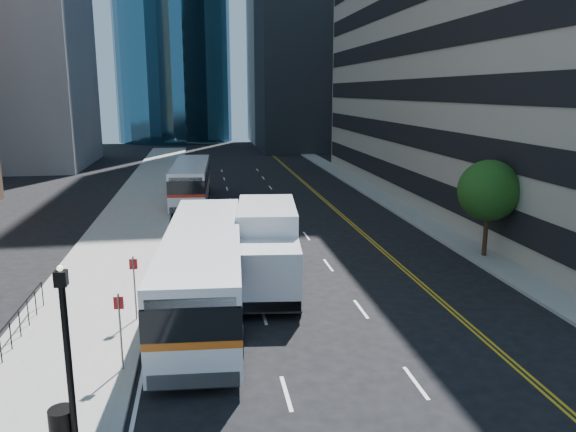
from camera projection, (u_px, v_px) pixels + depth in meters
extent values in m
plane|color=black|center=(363.00, 330.00, 20.89)|extent=(160.00, 160.00, 0.00)
cube|color=gray|center=(141.00, 205.00, 43.41)|extent=(5.00, 90.00, 0.15)
cube|color=gray|center=(383.00, 198.00, 46.33)|extent=(2.00, 90.00, 0.15)
cylinder|color=#332114|center=(485.00, 235.00, 29.68)|extent=(0.24, 0.24, 2.20)
sphere|color=#123F13|center=(489.00, 191.00, 29.16)|extent=(3.20, 3.20, 3.20)
cylinder|color=black|center=(69.00, 370.00, 13.26)|extent=(0.16, 0.16, 4.20)
cube|color=black|center=(61.00, 278.00, 12.77)|extent=(0.28, 0.28, 0.36)
cube|color=silver|center=(205.00, 290.00, 22.28)|extent=(3.62, 13.26, 1.20)
cube|color=#CC5713|center=(204.00, 273.00, 22.13)|extent=(3.64, 13.28, 0.24)
cube|color=black|center=(204.00, 258.00, 22.00)|extent=(3.64, 13.28, 0.98)
cube|color=silver|center=(203.00, 238.00, 21.82)|extent=(3.62, 13.26, 0.55)
cylinder|color=black|center=(159.00, 345.00, 18.44)|extent=(0.39, 1.11, 1.09)
cylinder|color=black|center=(239.00, 342.00, 18.68)|extent=(0.39, 1.11, 1.09)
cylinder|color=black|center=(180.00, 273.00, 25.66)|extent=(0.39, 1.11, 1.09)
cylinder|color=black|center=(237.00, 272.00, 25.90)|extent=(0.39, 1.11, 1.09)
cube|color=white|center=(192.00, 191.00, 45.05)|extent=(3.15, 12.16, 1.10)
cube|color=red|center=(191.00, 182.00, 44.91)|extent=(3.17, 12.18, 0.22)
cube|color=black|center=(191.00, 176.00, 44.79)|extent=(3.17, 12.18, 0.90)
cube|color=white|center=(191.00, 166.00, 44.62)|extent=(3.15, 12.16, 0.50)
cylinder|color=black|center=(173.00, 205.00, 41.50)|extent=(0.35, 1.02, 1.00)
cylinder|color=black|center=(205.00, 204.00, 41.75)|extent=(0.35, 1.02, 1.00)
cylinder|color=black|center=(180.00, 189.00, 48.13)|extent=(0.35, 1.02, 1.00)
cylinder|color=black|center=(208.00, 188.00, 48.38)|extent=(0.35, 1.02, 1.00)
cube|color=silver|center=(268.00, 274.00, 22.39)|extent=(2.84, 2.65, 2.27)
cube|color=black|center=(268.00, 271.00, 21.30)|extent=(2.39, 0.31, 1.19)
cube|color=silver|center=(267.00, 234.00, 25.95)|extent=(3.14, 5.45, 2.82)
cube|color=black|center=(267.00, 276.00, 25.14)|extent=(2.75, 7.32, 0.27)
cylinder|color=black|center=(239.00, 301.00, 22.35)|extent=(0.41, 1.07, 1.04)
cylinder|color=black|center=(298.00, 300.00, 22.47)|extent=(0.41, 1.07, 1.04)
cylinder|color=black|center=(243.00, 261.00, 27.64)|extent=(0.41, 1.07, 1.04)
cylinder|color=black|center=(291.00, 260.00, 27.75)|extent=(0.41, 1.07, 1.04)
cylinder|color=black|center=(63.00, 427.00, 13.79)|extent=(0.67, 0.67, 0.96)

